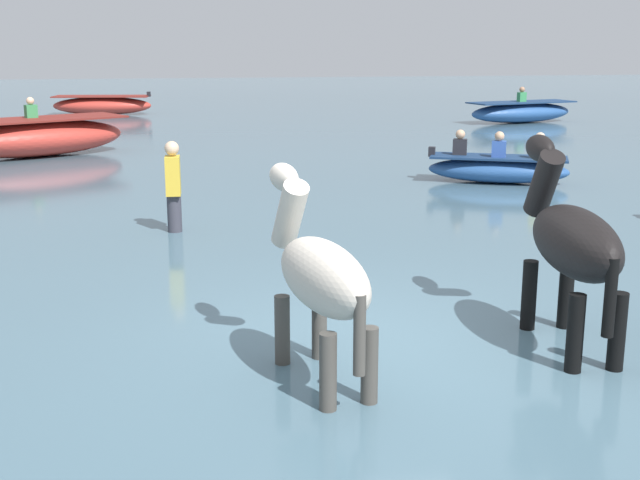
{
  "coord_description": "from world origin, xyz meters",
  "views": [
    {
      "loc": [
        -1.62,
        -6.72,
        2.97
      ],
      "look_at": [
        -0.06,
        1.94,
        0.85
      ],
      "focal_mm": 46.5,
      "sensor_mm": 36.0,
      "label": 1
    }
  ],
  "objects_px": {
    "boat_distant_east": "(37,137)",
    "horse_lead_black": "(571,246)",
    "boat_distant_west": "(521,112)",
    "boat_near_starboard": "(102,105)",
    "boat_mid_outer": "(498,168)",
    "horse_trailing_pinto": "(320,280)",
    "person_wading_close": "(174,196)"
  },
  "relations": [
    {
      "from": "horse_lead_black",
      "to": "boat_near_starboard",
      "type": "distance_m",
      "value": 25.6
    },
    {
      "from": "boat_distant_west",
      "to": "boat_distant_east",
      "type": "bearing_deg",
      "value": -158.41
    },
    {
      "from": "boat_mid_outer",
      "to": "boat_distant_west",
      "type": "xyz_separation_m",
      "value": [
        5.31,
        11.12,
        0.07
      ]
    },
    {
      "from": "boat_distant_east",
      "to": "horse_lead_black",
      "type": "bearing_deg",
      "value": -64.82
    },
    {
      "from": "boat_distant_west",
      "to": "boat_near_starboard",
      "type": "xyz_separation_m",
      "value": [
        -13.79,
        5.54,
        -0.0
      ]
    },
    {
      "from": "person_wading_close",
      "to": "horse_lead_black",
      "type": "bearing_deg",
      "value": -56.87
    },
    {
      "from": "horse_lead_black",
      "to": "boat_distant_west",
      "type": "xyz_separation_m",
      "value": [
        8.02,
        19.4,
        -0.56
      ]
    },
    {
      "from": "horse_lead_black",
      "to": "boat_distant_east",
      "type": "distance_m",
      "value": 15.12
    },
    {
      "from": "horse_trailing_pinto",
      "to": "horse_lead_black",
      "type": "bearing_deg",
      "value": 8.98
    },
    {
      "from": "horse_trailing_pinto",
      "to": "person_wading_close",
      "type": "height_order",
      "value": "horse_trailing_pinto"
    },
    {
      "from": "horse_trailing_pinto",
      "to": "boat_near_starboard",
      "type": "xyz_separation_m",
      "value": [
        -3.5,
        25.29,
        -0.48
      ]
    },
    {
      "from": "boat_distant_east",
      "to": "boat_near_starboard",
      "type": "xyz_separation_m",
      "value": [
        0.66,
        11.26,
        -0.1
      ]
    },
    {
      "from": "horse_lead_black",
      "to": "person_wading_close",
      "type": "xyz_separation_m",
      "value": [
        -3.35,
        5.14,
        -0.38
      ]
    },
    {
      "from": "horse_lead_black",
      "to": "boat_near_starboard",
      "type": "relative_size",
      "value": 0.58
    },
    {
      "from": "boat_distant_east",
      "to": "person_wading_close",
      "type": "xyz_separation_m",
      "value": [
        3.08,
        -8.54,
        0.08
      ]
    },
    {
      "from": "boat_distant_east",
      "to": "boat_distant_west",
      "type": "xyz_separation_m",
      "value": [
        14.45,
        5.72,
        -0.09
      ]
    },
    {
      "from": "boat_distant_west",
      "to": "horse_lead_black",
      "type": "bearing_deg",
      "value": -112.46
    },
    {
      "from": "boat_near_starboard",
      "to": "boat_mid_outer",
      "type": "bearing_deg",
      "value": -63.01
    },
    {
      "from": "boat_near_starboard",
      "to": "person_wading_close",
      "type": "distance_m",
      "value": 19.95
    },
    {
      "from": "boat_mid_outer",
      "to": "boat_distant_east",
      "type": "relative_size",
      "value": 0.62
    },
    {
      "from": "horse_lead_black",
      "to": "boat_distant_east",
      "type": "xyz_separation_m",
      "value": [
        -6.43,
        13.68,
        -0.46
      ]
    },
    {
      "from": "person_wading_close",
      "to": "boat_near_starboard",
      "type": "bearing_deg",
      "value": 96.96
    },
    {
      "from": "horse_lead_black",
      "to": "boat_mid_outer",
      "type": "distance_m",
      "value": 8.73
    },
    {
      "from": "boat_near_starboard",
      "to": "person_wading_close",
      "type": "xyz_separation_m",
      "value": [
        2.42,
        -19.8,
        0.18
      ]
    },
    {
      "from": "horse_trailing_pinto",
      "to": "person_wading_close",
      "type": "relative_size",
      "value": 1.21
    },
    {
      "from": "horse_trailing_pinto",
      "to": "boat_near_starboard",
      "type": "height_order",
      "value": "horse_trailing_pinto"
    },
    {
      "from": "boat_mid_outer",
      "to": "boat_distant_east",
      "type": "distance_m",
      "value": 10.62
    },
    {
      "from": "horse_trailing_pinto",
      "to": "boat_distant_west",
      "type": "distance_m",
      "value": 22.28
    },
    {
      "from": "boat_distant_east",
      "to": "person_wading_close",
      "type": "relative_size",
      "value": 2.7
    },
    {
      "from": "boat_mid_outer",
      "to": "boat_distant_west",
      "type": "relative_size",
      "value": 0.69
    },
    {
      "from": "horse_trailing_pinto",
      "to": "boat_distant_west",
      "type": "xyz_separation_m",
      "value": [
        10.29,
        19.75,
        -0.47
      ]
    },
    {
      "from": "horse_trailing_pinto",
      "to": "boat_mid_outer",
      "type": "bearing_deg",
      "value": 60.01
    }
  ]
}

